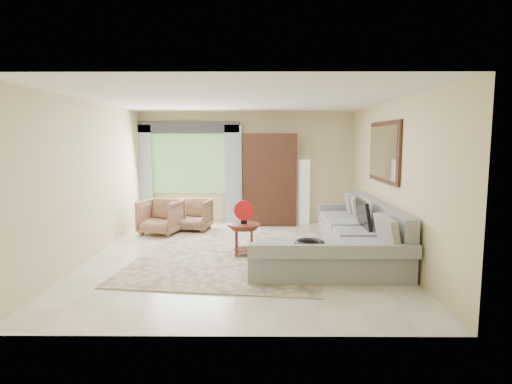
{
  "coord_description": "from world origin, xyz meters",
  "views": [
    {
      "loc": [
        0.3,
        -7.09,
        1.98
      ],
      "look_at": [
        0.25,
        0.35,
        1.05
      ],
      "focal_mm": 30.0,
      "sensor_mm": 36.0,
      "label": 1
    }
  ],
  "objects_px": {
    "armchair_left": "(161,217)",
    "armoire": "(270,179)",
    "sectional_sofa": "(348,242)",
    "floor_lamp": "(304,192)",
    "coffee_table": "(244,239)",
    "tv_screen": "(363,215)",
    "potted_plant": "(153,211)",
    "armchair_right": "(193,215)"
  },
  "relations": [
    {
      "from": "armchair_left",
      "to": "armoire",
      "type": "bearing_deg",
      "value": 39.7
    },
    {
      "from": "armchair_right",
      "to": "floor_lamp",
      "type": "distance_m",
      "value": 2.63
    },
    {
      "from": "armoire",
      "to": "floor_lamp",
      "type": "distance_m",
      "value": 0.86
    },
    {
      "from": "coffee_table",
      "to": "armchair_left",
      "type": "bearing_deg",
      "value": 137.06
    },
    {
      "from": "coffee_table",
      "to": "armchair_left",
      "type": "xyz_separation_m",
      "value": [
        -1.79,
        1.66,
        0.07
      ]
    },
    {
      "from": "coffee_table",
      "to": "armoire",
      "type": "bearing_deg",
      "value": 79.57
    },
    {
      "from": "armchair_right",
      "to": "armoire",
      "type": "height_order",
      "value": "armoire"
    },
    {
      "from": "sectional_sofa",
      "to": "armchair_left",
      "type": "relative_size",
      "value": 4.35
    },
    {
      "from": "coffee_table",
      "to": "potted_plant",
      "type": "bearing_deg",
      "value": 128.71
    },
    {
      "from": "armchair_right",
      "to": "coffee_table",
      "type": "bearing_deg",
      "value": -51.23
    },
    {
      "from": "floor_lamp",
      "to": "coffee_table",
      "type": "bearing_deg",
      "value": -115.07
    },
    {
      "from": "armoire",
      "to": "tv_screen",
      "type": "bearing_deg",
      "value": -61.52
    },
    {
      "from": "sectional_sofa",
      "to": "potted_plant",
      "type": "xyz_separation_m",
      "value": [
        -3.98,
        2.98,
        0.0
      ]
    },
    {
      "from": "tv_screen",
      "to": "armchair_right",
      "type": "height_order",
      "value": "tv_screen"
    },
    {
      "from": "coffee_table",
      "to": "tv_screen",
      "type": "bearing_deg",
      "value": -1.3
    },
    {
      "from": "sectional_sofa",
      "to": "floor_lamp",
      "type": "height_order",
      "value": "floor_lamp"
    },
    {
      "from": "coffee_table",
      "to": "potted_plant",
      "type": "relative_size",
      "value": 0.96
    },
    {
      "from": "sectional_sofa",
      "to": "floor_lamp",
      "type": "xyz_separation_m",
      "value": [
        -0.43,
        2.96,
        0.47
      ]
    },
    {
      "from": "armchair_left",
      "to": "armchair_right",
      "type": "relative_size",
      "value": 1.06
    },
    {
      "from": "sectional_sofa",
      "to": "coffee_table",
      "type": "relative_size",
      "value": 6.26
    },
    {
      "from": "sectional_sofa",
      "to": "armchair_left",
      "type": "bearing_deg",
      "value": 152.39
    },
    {
      "from": "sectional_sofa",
      "to": "tv_screen",
      "type": "bearing_deg",
      "value": 26.43
    },
    {
      "from": "armchair_left",
      "to": "armoire",
      "type": "distance_m",
      "value": 2.61
    },
    {
      "from": "sectional_sofa",
      "to": "potted_plant",
      "type": "relative_size",
      "value": 6.01
    },
    {
      "from": "armoire",
      "to": "floor_lamp",
      "type": "relative_size",
      "value": 1.4
    },
    {
      "from": "armchair_left",
      "to": "armoire",
      "type": "xyz_separation_m",
      "value": [
        2.29,
        1.06,
        0.69
      ]
    },
    {
      "from": "sectional_sofa",
      "to": "coffee_table",
      "type": "bearing_deg",
      "value": 174.13
    },
    {
      "from": "armchair_left",
      "to": "armchair_right",
      "type": "distance_m",
      "value": 0.7
    },
    {
      "from": "sectional_sofa",
      "to": "armoire",
      "type": "bearing_deg",
      "value": 113.06
    },
    {
      "from": "tv_screen",
      "to": "armchair_left",
      "type": "xyz_separation_m",
      "value": [
        -3.79,
        1.71,
        -0.36
      ]
    },
    {
      "from": "tv_screen",
      "to": "coffee_table",
      "type": "bearing_deg",
      "value": 178.7
    },
    {
      "from": "armoire",
      "to": "coffee_table",
      "type": "bearing_deg",
      "value": -100.43
    },
    {
      "from": "armchair_right",
      "to": "floor_lamp",
      "type": "bearing_deg",
      "value": 25.45
    },
    {
      "from": "coffee_table",
      "to": "armchair_left",
      "type": "distance_m",
      "value": 2.44
    },
    {
      "from": "potted_plant",
      "to": "floor_lamp",
      "type": "xyz_separation_m",
      "value": [
        3.55,
        -0.02,
        0.46
      ]
    },
    {
      "from": "tv_screen",
      "to": "armchair_right",
      "type": "xyz_separation_m",
      "value": [
        -3.18,
        2.06,
        -0.38
      ]
    },
    {
      "from": "potted_plant",
      "to": "sectional_sofa",
      "type": "bearing_deg",
      "value": -36.83
    },
    {
      "from": "armchair_left",
      "to": "potted_plant",
      "type": "relative_size",
      "value": 1.38
    },
    {
      "from": "potted_plant",
      "to": "armoire",
      "type": "distance_m",
      "value": 2.85
    },
    {
      "from": "armchair_left",
      "to": "potted_plant",
      "type": "height_order",
      "value": "armchair_left"
    },
    {
      "from": "floor_lamp",
      "to": "armchair_left",
      "type": "bearing_deg",
      "value": -160.13
    },
    {
      "from": "armoire",
      "to": "sectional_sofa",
      "type": "bearing_deg",
      "value": -66.94
    }
  ]
}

